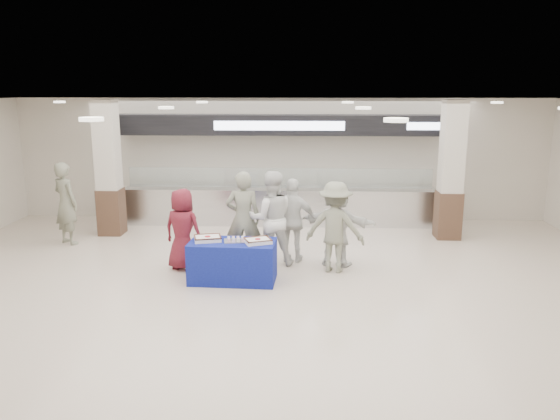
{
  "coord_description": "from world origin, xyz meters",
  "views": [
    {
      "loc": [
        0.61,
        -8.38,
        3.49
      ],
      "look_at": [
        0.17,
        1.6,
        1.22
      ],
      "focal_mm": 35.0,
      "sensor_mm": 36.0,
      "label": 1
    }
  ],
  "objects_px": {
    "chef_short": "(293,221)",
    "soldier_bg": "(66,203)",
    "chef_tall": "(271,219)",
    "cupcake_tray": "(236,239)",
    "civilian_white": "(337,226)",
    "soldier_a": "(243,219)",
    "soldier_b": "(335,227)",
    "sheet_cake_left": "(208,238)",
    "civilian_maroon": "(183,229)",
    "sheet_cake_right": "(258,240)",
    "display_table": "(233,261)"
  },
  "relations": [
    {
      "from": "sheet_cake_left",
      "to": "sheet_cake_right",
      "type": "xyz_separation_m",
      "value": [
        0.92,
        -0.11,
        -0.0
      ]
    },
    {
      "from": "civilian_white",
      "to": "civilian_maroon",
      "type": "bearing_deg",
      "value": 25.42
    },
    {
      "from": "display_table",
      "to": "civilian_white",
      "type": "relative_size",
      "value": 0.95
    },
    {
      "from": "display_table",
      "to": "chef_tall",
      "type": "xyz_separation_m",
      "value": [
        0.64,
        0.99,
        0.57
      ]
    },
    {
      "from": "soldier_b",
      "to": "soldier_a",
      "type": "bearing_deg",
      "value": 4.3
    },
    {
      "from": "soldier_a",
      "to": "chef_tall",
      "type": "xyz_separation_m",
      "value": [
        0.55,
        0.03,
        0.0
      ]
    },
    {
      "from": "display_table",
      "to": "sheet_cake_right",
      "type": "height_order",
      "value": "sheet_cake_right"
    },
    {
      "from": "sheet_cake_right",
      "to": "civilian_maroon",
      "type": "distance_m",
      "value": 1.67
    },
    {
      "from": "cupcake_tray",
      "to": "civilian_maroon",
      "type": "xyz_separation_m",
      "value": [
        -1.1,
        0.61,
        0.01
      ]
    },
    {
      "from": "display_table",
      "to": "cupcake_tray",
      "type": "distance_m",
      "value": 0.41
    },
    {
      "from": "cupcake_tray",
      "to": "civilian_maroon",
      "type": "height_order",
      "value": "civilian_maroon"
    },
    {
      "from": "civilian_white",
      "to": "soldier_bg",
      "type": "relative_size",
      "value": 0.87
    },
    {
      "from": "display_table",
      "to": "soldier_a",
      "type": "distance_m",
      "value": 1.12
    },
    {
      "from": "sheet_cake_left",
      "to": "civilian_white",
      "type": "relative_size",
      "value": 0.34
    },
    {
      "from": "civilian_maroon",
      "to": "chef_short",
      "type": "distance_m",
      "value": 2.19
    },
    {
      "from": "soldier_bg",
      "to": "cupcake_tray",
      "type": "bearing_deg",
      "value": -175.91
    },
    {
      "from": "soldier_a",
      "to": "soldier_bg",
      "type": "relative_size",
      "value": 1.02
    },
    {
      "from": "chef_tall",
      "to": "soldier_b",
      "type": "distance_m",
      "value": 1.29
    },
    {
      "from": "soldier_bg",
      "to": "sheet_cake_right",
      "type": "bearing_deg",
      "value": -174.66
    },
    {
      "from": "display_table",
      "to": "sheet_cake_left",
      "type": "height_order",
      "value": "sheet_cake_left"
    },
    {
      "from": "soldier_a",
      "to": "sheet_cake_right",
      "type": "bearing_deg",
      "value": 108.71
    },
    {
      "from": "chef_short",
      "to": "chef_tall",
      "type": "bearing_deg",
      "value": 40.5
    },
    {
      "from": "display_table",
      "to": "soldier_a",
      "type": "bearing_deg",
      "value": 87.11
    },
    {
      "from": "civilian_maroon",
      "to": "soldier_b",
      "type": "relative_size",
      "value": 0.91
    },
    {
      "from": "display_table",
      "to": "civilian_maroon",
      "type": "distance_m",
      "value": 1.29
    },
    {
      "from": "sheet_cake_left",
      "to": "soldier_a",
      "type": "height_order",
      "value": "soldier_a"
    },
    {
      "from": "soldier_b",
      "to": "sheet_cake_left",
      "type": "bearing_deg",
      "value": 28.73
    },
    {
      "from": "soldier_b",
      "to": "display_table",
      "type": "bearing_deg",
      "value": 33.15
    },
    {
      "from": "chef_short",
      "to": "soldier_b",
      "type": "relative_size",
      "value": 0.98
    },
    {
      "from": "civilian_white",
      "to": "cupcake_tray",
      "type": "bearing_deg",
      "value": 46.01
    },
    {
      "from": "display_table",
      "to": "chef_tall",
      "type": "relative_size",
      "value": 0.82
    },
    {
      "from": "chef_tall",
      "to": "soldier_bg",
      "type": "xyz_separation_m",
      "value": [
        -4.68,
        1.3,
        -0.02
      ]
    },
    {
      "from": "chef_tall",
      "to": "soldier_bg",
      "type": "relative_size",
      "value": 1.02
    },
    {
      "from": "chef_short",
      "to": "sheet_cake_left",
      "type": "bearing_deg",
      "value": 50.4
    },
    {
      "from": "sheet_cake_right",
      "to": "soldier_b",
      "type": "height_order",
      "value": "soldier_b"
    },
    {
      "from": "soldier_a",
      "to": "chef_short",
      "type": "height_order",
      "value": "soldier_a"
    },
    {
      "from": "soldier_a",
      "to": "civilian_white",
      "type": "distance_m",
      "value": 1.84
    },
    {
      "from": "sheet_cake_right",
      "to": "civilian_white",
      "type": "distance_m",
      "value": 1.82
    },
    {
      "from": "chef_short",
      "to": "soldier_a",
      "type": "bearing_deg",
      "value": 27.49
    },
    {
      "from": "sheet_cake_right",
      "to": "civilian_white",
      "type": "xyz_separation_m",
      "value": [
        1.47,
        1.08,
        0.02
      ]
    },
    {
      "from": "sheet_cake_left",
      "to": "chef_short",
      "type": "height_order",
      "value": "chef_short"
    },
    {
      "from": "civilian_maroon",
      "to": "sheet_cake_right",
      "type": "bearing_deg",
      "value": 172.13
    },
    {
      "from": "cupcake_tray",
      "to": "civilian_white",
      "type": "relative_size",
      "value": 0.29
    },
    {
      "from": "display_table",
      "to": "civilian_maroon",
      "type": "xyz_separation_m",
      "value": [
        -1.04,
        0.64,
        0.42
      ]
    },
    {
      "from": "cupcake_tray",
      "to": "soldier_b",
      "type": "bearing_deg",
      "value": 18.63
    },
    {
      "from": "display_table",
      "to": "sheet_cake_left",
      "type": "distance_m",
      "value": 0.62
    },
    {
      "from": "display_table",
      "to": "chef_tall",
      "type": "height_order",
      "value": "chef_tall"
    },
    {
      "from": "cupcake_tray",
      "to": "civilian_white",
      "type": "xyz_separation_m",
      "value": [
        1.88,
        0.98,
        0.03
      ]
    },
    {
      "from": "chef_short",
      "to": "soldier_bg",
      "type": "relative_size",
      "value": 0.92
    },
    {
      "from": "civilian_white",
      "to": "sheet_cake_left",
      "type": "bearing_deg",
      "value": 40.37
    }
  ]
}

